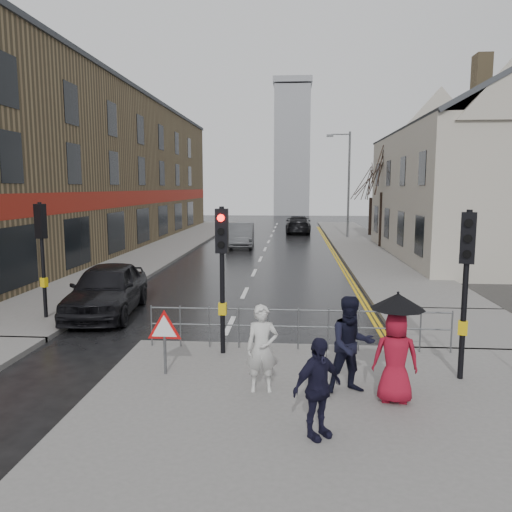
% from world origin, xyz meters
% --- Properties ---
extents(ground, '(120.00, 120.00, 0.00)m').
position_xyz_m(ground, '(0.00, 0.00, 0.00)').
color(ground, black).
rests_on(ground, ground).
extents(near_pavement, '(10.00, 9.00, 0.14)m').
position_xyz_m(near_pavement, '(3.00, -3.50, 0.07)').
color(near_pavement, '#605E5B').
rests_on(near_pavement, ground).
extents(left_pavement, '(4.00, 44.00, 0.14)m').
position_xyz_m(left_pavement, '(-6.50, 23.00, 0.07)').
color(left_pavement, '#605E5B').
rests_on(left_pavement, ground).
extents(right_pavement, '(4.00, 40.00, 0.14)m').
position_xyz_m(right_pavement, '(6.50, 25.00, 0.07)').
color(right_pavement, '#605E5B').
rests_on(right_pavement, ground).
extents(pavement_bridge_right, '(4.00, 4.20, 0.14)m').
position_xyz_m(pavement_bridge_right, '(6.50, 3.00, 0.07)').
color(pavement_bridge_right, '#605E5B').
rests_on(pavement_bridge_right, ground).
extents(building_left_terrace, '(8.00, 42.00, 10.00)m').
position_xyz_m(building_left_terrace, '(-12.00, 22.00, 5.00)').
color(building_left_terrace, olive).
rests_on(building_left_terrace, ground).
extents(building_right_cream, '(9.00, 16.40, 10.10)m').
position_xyz_m(building_right_cream, '(12.00, 18.00, 4.78)').
color(building_right_cream, '#B3AD9C').
rests_on(building_right_cream, ground).
extents(church_tower, '(5.00, 5.00, 18.00)m').
position_xyz_m(church_tower, '(1.50, 62.00, 9.00)').
color(church_tower, gray).
rests_on(church_tower, ground).
extents(traffic_signal_near_left, '(0.28, 0.27, 3.40)m').
position_xyz_m(traffic_signal_near_left, '(0.20, 0.20, 2.46)').
color(traffic_signal_near_left, black).
rests_on(traffic_signal_near_left, near_pavement).
extents(traffic_signal_near_right, '(0.34, 0.33, 3.40)m').
position_xyz_m(traffic_signal_near_right, '(5.20, -1.00, 2.46)').
color(traffic_signal_near_right, black).
rests_on(traffic_signal_near_right, near_pavement).
extents(traffic_signal_far_left, '(0.34, 0.33, 3.40)m').
position_xyz_m(traffic_signal_far_left, '(-5.50, 3.00, 2.46)').
color(traffic_signal_far_left, black).
rests_on(traffic_signal_far_left, left_pavement).
extents(guard_railing_front, '(7.14, 0.04, 1.00)m').
position_xyz_m(guard_railing_front, '(1.95, 0.60, 0.86)').
color(guard_railing_front, '#595B5E').
rests_on(guard_railing_front, near_pavement).
extents(warning_sign, '(0.80, 0.07, 1.35)m').
position_xyz_m(warning_sign, '(-0.80, -1.21, 1.04)').
color(warning_sign, '#595B5E').
rests_on(warning_sign, near_pavement).
extents(street_lamp, '(1.83, 0.25, 8.00)m').
position_xyz_m(street_lamp, '(5.82, 28.00, 4.71)').
color(street_lamp, '#595B5E').
rests_on(street_lamp, right_pavement).
extents(tree_near, '(2.40, 2.40, 6.58)m').
position_xyz_m(tree_near, '(7.50, 22.00, 5.14)').
color(tree_near, black).
rests_on(tree_near, right_pavement).
extents(tree_far, '(2.40, 2.40, 5.64)m').
position_xyz_m(tree_far, '(8.00, 30.00, 4.42)').
color(tree_far, black).
rests_on(tree_far, right_pavement).
extents(pedestrian_a, '(0.63, 0.44, 1.66)m').
position_xyz_m(pedestrian_a, '(1.25, -1.92, 0.97)').
color(pedestrian_a, beige).
rests_on(pedestrian_a, near_pavement).
extents(pedestrian_b, '(1.03, 0.89, 1.83)m').
position_xyz_m(pedestrian_b, '(2.91, -1.84, 1.06)').
color(pedestrian_b, black).
rests_on(pedestrian_b, near_pavement).
extents(pedestrian_with_umbrella, '(0.96, 0.96, 1.99)m').
position_xyz_m(pedestrian_with_umbrella, '(3.65, -2.22, 1.24)').
color(pedestrian_with_umbrella, maroon).
rests_on(pedestrian_with_umbrella, near_pavement).
extents(pedestrian_d, '(0.96, 0.88, 1.58)m').
position_xyz_m(pedestrian_d, '(2.20, -3.61, 0.93)').
color(pedestrian_d, black).
rests_on(pedestrian_d, near_pavement).
extents(car_parked, '(2.37, 4.89, 1.61)m').
position_xyz_m(car_parked, '(-4.00, 4.00, 0.81)').
color(car_parked, black).
rests_on(car_parked, ground).
extents(car_mid, '(1.94, 4.93, 1.60)m').
position_xyz_m(car_mid, '(-1.71, 22.11, 0.80)').
color(car_mid, '#4A4C50').
rests_on(car_mid, ground).
extents(car_far, '(2.22, 5.31, 1.53)m').
position_xyz_m(car_far, '(2.23, 32.52, 0.77)').
color(car_far, black).
rests_on(car_far, ground).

